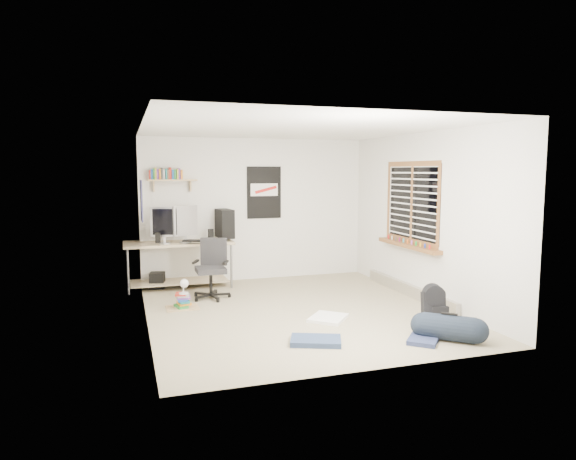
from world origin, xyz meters
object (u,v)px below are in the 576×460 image
object	(u,v)px
backpack	(433,306)
book_stack	(182,298)
office_chair	(211,267)
desk	(179,265)
duffel_bag	(449,328)

from	to	relation	value
backpack	book_stack	xyz separation A→B (m)	(-3.01, 1.65, -0.05)
office_chair	backpack	size ratio (longest dim) A/B	2.45
desk	book_stack	bearing A→B (deg)	-116.80
book_stack	desk	bearing A→B (deg)	85.71
office_chair	book_stack	world-z (taller)	office_chair
office_chair	book_stack	xyz separation A→B (m)	(-0.48, -0.45, -0.34)
backpack	book_stack	world-z (taller)	backpack
backpack	office_chair	bearing A→B (deg)	157.97
desk	duffel_bag	distance (m)	4.57
desk	office_chair	xyz separation A→B (m)	(0.38, -0.93, 0.12)
backpack	book_stack	bearing A→B (deg)	169.00
backpack	desk	bearing A→B (deg)	151.52
desk	book_stack	xyz separation A→B (m)	(-0.10, -1.38, -0.21)
book_stack	backpack	bearing A→B (deg)	-28.74
desk	book_stack	world-z (taller)	desk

